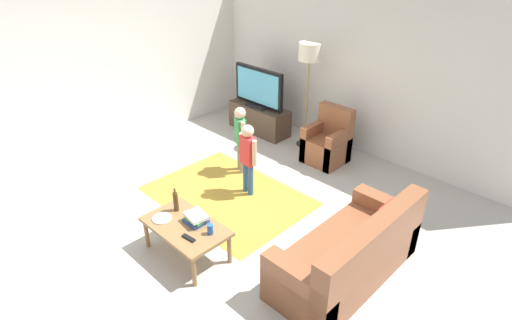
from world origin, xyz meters
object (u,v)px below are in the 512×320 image
Objects in this scene: child_center at (248,153)px; tv_remote at (189,238)px; coffee_table at (186,228)px; child_near_tv at (240,134)px; floor_lamp at (310,57)px; couch at (352,257)px; armchair at (328,144)px; tv_stand at (259,119)px; bottle at (176,201)px; tv at (259,88)px; soda_can at (210,229)px; book_stack at (196,218)px; plate at (162,218)px.

child_center reaches higher than tv_remote.
child_near_tv is at bearing 118.42° from coffee_table.
couch is at bearing -42.42° from floor_lamp.
armchair is 1.64m from child_center.
couch is 10.59× the size of tv_remote.
tv_stand is 3.98× the size of bottle.
child_center is at bearing -50.04° from tv_stand.
couch reaches higher than coffee_table.
floor_lamp is at bearing 10.19° from tv.
child_near_tv is at bearing -94.97° from floor_lamp.
tv_stand is at bearing 90.00° from tv.
tv_stand is at bearing 125.75° from soda_can.
couch is 1.80× the size of coffee_table.
tv_remote is at bearing -57.29° from tv.
tv_stand is at bearing 148.77° from couch.
book_stack is (1.84, -2.89, -0.37)m from tv.
couch is at bearing 31.45° from plate.
tv reaches higher than child_center.
tv_remote is (2.01, -3.16, 0.19)m from tv_stand.
child_center is 3.84× the size of book_stack.
floor_lamp reaches higher than book_stack.
couch reaches higher than plate.
tv_remote is (0.43, -3.12, 0.13)m from armchair.
tv is at bearing -90.00° from tv_stand.
tv_remote is (1.05, -3.31, -1.11)m from floor_lamp.
tv_remote is (0.22, -0.12, 0.06)m from coffee_table.
armchair is at bearing 95.09° from book_stack.
armchair is at bearing -17.02° from floor_lamp.
soda_can reaches higher than tv_stand.
armchair is at bearing 91.34° from tv_remote.
floor_lamp reaches higher than armchair.
tv reaches higher than coffee_table.
plate is at bearing -80.53° from floor_lamp.
tv is at bearing 125.94° from soda_can.
tv_remote is at bearing -54.73° from book_stack.
coffee_table is 5.88× the size of tv_remote.
armchair reaches higher than tv_stand.
child_near_tv is 1.93m from book_stack.
coffee_table is 3.31× the size of bottle.
child_near_tv reaches higher than armchair.
tv is 1.20m from floor_lamp.
tv_stand is 1.62m from floor_lamp.
plate reaches higher than tv_remote.
coffee_table is 0.17m from book_stack.
child_center is 3.52× the size of bottle.
soda_can is at bearing -69.55° from floor_lamp.
tv_stand is at bearing 116.07° from tv_remote.
armchair is at bearing -1.42° from tv_stand.
book_stack is 0.36m from bottle.
tv_stand is 0.67× the size of floor_lamp.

